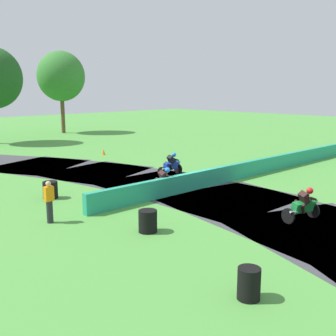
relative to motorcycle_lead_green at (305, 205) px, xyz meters
name	(u,v)px	position (x,y,z in m)	size (l,w,h in m)	color
ground_plane	(192,190)	(0.59, 6.37, -0.64)	(120.00, 120.00, 0.00)	#4C933D
track_asphalt	(169,195)	(-1.03, 6.40, -0.64)	(12.28, 39.01, 0.01)	#3D3D42
safety_barrier	(260,166)	(6.56, 6.25, -0.19)	(0.30, 24.52, 0.90)	#239375
motorcycle_lead_green	(305,205)	(0.00, 0.00, 0.00)	(1.70, 1.05, 1.43)	black
motorcycle_chase_white	(163,181)	(-0.97, 6.84, -0.02)	(1.68, 0.88, 1.42)	black
motorcycle_trailing_blue	(172,164)	(2.40, 9.62, 0.01)	(1.68, 0.75, 1.43)	black
tire_stack_near	(249,284)	(-6.62, -2.01, -0.24)	(0.57, 0.57, 0.80)	black
tire_stack_mid_a	(148,221)	(-5.16, 3.30, -0.24)	(0.67, 0.67, 0.80)	black
tire_stack_mid_b	(50,190)	(-5.31, 9.92, -0.24)	(0.68, 0.68, 0.80)	black
track_marshal	(49,202)	(-7.13, 6.68, 0.17)	(0.34, 0.24, 1.63)	#232328
traffic_cone	(104,152)	(4.09, 18.75, -0.42)	(0.28, 0.28, 0.44)	orange
tree_far_left	(61,76)	(10.33, 35.12, 5.72)	(5.30, 5.30, 9.17)	brown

